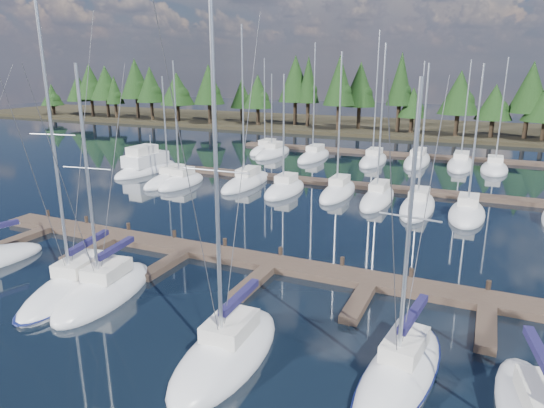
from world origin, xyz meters
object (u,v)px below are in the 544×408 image
at_px(motor_yacht_left, 146,167).
at_px(main_dock, 270,267).
at_px(front_sailboat_2, 105,291).
at_px(front_sailboat_4, 400,373).
at_px(front_sailboat_1, 77,284).
at_px(front_sailboat_3, 227,352).

bearing_deg(motor_yacht_left, main_dock, -38.84).
relative_size(front_sailboat_2, front_sailboat_4, 1.04).
relative_size(front_sailboat_1, front_sailboat_3, 1.06).
xyz_separation_m(front_sailboat_2, front_sailboat_4, (15.66, -0.88, 0.00)).
bearing_deg(main_dock, front_sailboat_3, -76.79).
height_order(front_sailboat_2, front_sailboat_3, front_sailboat_3).
xyz_separation_m(front_sailboat_4, motor_yacht_left, (-33.87, 27.54, 0.26)).
bearing_deg(front_sailboat_4, motor_yacht_left, 140.89).
distance_m(front_sailboat_1, motor_yacht_left, 31.26).
height_order(front_sailboat_2, motor_yacht_left, front_sailboat_2).
height_order(front_sailboat_4, motor_yacht_left, front_sailboat_4).
bearing_deg(front_sailboat_1, front_sailboat_3, -12.44).
relative_size(main_dock, front_sailboat_1, 2.82).
distance_m(main_dock, motor_yacht_left, 31.95).
xyz_separation_m(main_dock, motor_yacht_left, (-24.88, 20.03, 0.34)).
height_order(front_sailboat_1, front_sailboat_2, front_sailboat_1).
relative_size(main_dock, front_sailboat_2, 3.44).
bearing_deg(front_sailboat_3, motor_yacht_left, 132.88).
relative_size(front_sailboat_3, motor_yacht_left, 1.45).
relative_size(front_sailboat_1, motor_yacht_left, 1.53).
height_order(front_sailboat_2, front_sailboat_4, front_sailboat_2).
relative_size(front_sailboat_2, motor_yacht_left, 1.26).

